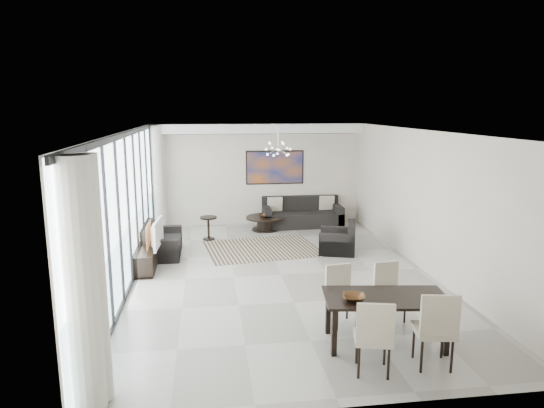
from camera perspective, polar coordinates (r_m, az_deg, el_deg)
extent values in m
cube|color=#A8A39B|center=(9.97, 1.06, -8.27)|extent=(6.00, 9.00, 0.02)
cube|color=white|center=(9.41, 1.13, 8.50)|extent=(6.00, 9.00, 0.02)
cube|color=beige|center=(13.98, -1.70, 3.48)|extent=(6.00, 0.02, 2.90)
cube|color=beige|center=(5.35, 8.51, -9.58)|extent=(6.00, 0.02, 2.90)
cube|color=beige|center=(10.46, 17.51, 0.31)|extent=(0.02, 9.00, 2.90)
cube|color=white|center=(9.60, -16.77, -0.59)|extent=(0.01, 8.95, 2.85)
cube|color=black|center=(9.42, -17.01, 7.78)|extent=(0.04, 8.95, 0.10)
cube|color=black|center=(9.98, -16.07, -8.59)|extent=(0.04, 8.95, 0.06)
cube|color=black|center=(5.82, -22.47, -8.63)|extent=(0.04, 0.05, 2.88)
cube|color=black|center=(6.74, -20.35, -5.78)|extent=(0.04, 0.05, 2.88)
cube|color=black|center=(7.68, -18.76, -3.62)|extent=(0.04, 0.05, 2.88)
cube|color=black|center=(8.63, -17.52, -1.93)|extent=(0.04, 0.05, 2.88)
cube|color=black|center=(9.60, -16.53, -0.58)|extent=(0.04, 0.05, 2.88)
cube|color=black|center=(10.57, -15.72, 0.52)|extent=(0.04, 0.05, 2.88)
cube|color=black|center=(11.54, -15.05, 1.44)|extent=(0.04, 0.05, 2.88)
cube|color=black|center=(12.52, -14.49, 2.21)|extent=(0.04, 0.05, 2.88)
cube|color=black|center=(13.51, -14.00, 2.87)|extent=(0.04, 0.05, 2.88)
cylinder|color=silver|center=(5.64, -21.47, -9.16)|extent=(0.36, 0.36, 2.85)
cylinder|color=silver|center=(13.64, -13.35, 2.98)|extent=(0.36, 0.36, 2.85)
cube|color=white|center=(13.68, -1.65, 8.86)|extent=(5.98, 0.40, 0.26)
cube|color=#A75417|center=(14.00, 0.34, 4.32)|extent=(1.68, 0.04, 0.98)
cylinder|color=silver|center=(11.94, 0.71, 7.82)|extent=(0.02, 0.02, 0.55)
sphere|color=silver|center=(11.96, 0.71, 6.50)|extent=(0.12, 0.12, 0.12)
cube|color=black|center=(11.74, -1.20, -5.25)|extent=(2.86, 2.35, 0.01)
cylinder|color=black|center=(13.43, -0.80, -1.60)|extent=(1.07, 1.07, 0.04)
cylinder|color=black|center=(13.47, -0.80, -2.38)|extent=(0.47, 0.47, 0.33)
cylinder|color=black|center=(13.51, -0.80, -2.99)|extent=(0.75, 0.75, 0.03)
imported|color=brown|center=(13.39, -1.09, -1.39)|extent=(0.23, 0.23, 0.07)
cube|color=black|center=(13.93, 3.59, -1.78)|extent=(2.25, 0.92, 0.41)
cube|color=black|center=(14.20, 3.32, 0.16)|extent=(2.25, 0.18, 0.41)
cube|color=black|center=(13.75, -0.63, -1.54)|extent=(0.18, 0.92, 0.59)
cube|color=black|center=(14.14, 7.69, -1.28)|extent=(0.18, 0.92, 0.59)
cube|color=black|center=(11.52, -12.72, -4.96)|extent=(0.81, 1.45, 0.36)
cube|color=black|center=(11.46, -14.42, -3.25)|extent=(0.16, 1.45, 0.36)
cube|color=black|center=(10.88, -13.02, -5.49)|extent=(0.81, 0.16, 0.52)
cube|color=black|center=(12.11, -12.48, -3.75)|extent=(0.81, 0.16, 0.52)
cube|color=black|center=(11.54, 7.66, -4.75)|extent=(1.03, 1.06, 0.36)
cube|color=black|center=(11.44, 9.35, -3.05)|extent=(0.40, 0.87, 0.36)
cube|color=black|center=(11.85, 7.72, -3.91)|extent=(0.83, 0.39, 0.53)
cube|color=black|center=(11.18, 7.63, -4.83)|extent=(0.83, 0.39, 0.53)
cylinder|color=black|center=(12.52, -7.51, -1.60)|extent=(0.44, 0.44, 0.04)
cylinder|color=black|center=(12.59, -7.47, -2.90)|extent=(0.06, 0.06, 0.55)
cylinder|color=black|center=(12.65, -7.44, -4.07)|extent=(0.31, 0.31, 0.03)
cube|color=black|center=(10.63, -14.56, -6.18)|extent=(0.40, 1.43, 0.45)
imported|color=gray|center=(10.53, -13.80, -3.42)|extent=(0.20, 1.01, 0.58)
cube|color=black|center=(7.16, 13.26, -10.67)|extent=(1.83, 1.08, 0.04)
cube|color=black|center=(6.87, 7.32, -14.75)|extent=(0.07, 0.07, 0.68)
cube|color=black|center=(7.47, 6.62, -12.49)|extent=(0.07, 0.07, 0.68)
cube|color=black|center=(7.23, 19.90, -13.98)|extent=(0.07, 0.07, 0.68)
cube|color=black|center=(7.81, 18.17, -11.93)|extent=(0.07, 0.07, 0.68)
cube|color=beige|center=(6.53, 11.78, -15.15)|extent=(0.56, 0.56, 0.06)
cube|color=beige|center=(6.23, 12.08, -13.81)|extent=(0.47, 0.16, 0.57)
cylinder|color=black|center=(6.78, 9.94, -16.36)|extent=(0.04, 0.04, 0.44)
cylinder|color=black|center=(6.50, 13.55, -17.80)|extent=(0.04, 0.04, 0.44)
cube|color=beige|center=(6.86, 18.45, -13.95)|extent=(0.56, 0.56, 0.06)
cube|color=beige|center=(6.56, 19.17, -12.53)|extent=(0.49, 0.13, 0.60)
cylinder|color=black|center=(7.08, 16.32, -15.32)|extent=(0.04, 0.04, 0.46)
cylinder|color=black|center=(6.87, 20.39, -16.47)|extent=(0.04, 0.04, 0.46)
cube|color=beige|center=(7.75, 8.32, -10.96)|extent=(0.50, 0.50, 0.06)
cube|color=beige|center=(7.82, 7.77, -8.84)|extent=(0.43, 0.12, 0.52)
cylinder|color=black|center=(7.77, 9.97, -12.77)|extent=(0.04, 0.04, 0.40)
cylinder|color=black|center=(7.91, 6.62, -12.24)|extent=(0.04, 0.04, 0.40)
cube|color=beige|center=(8.06, 13.80, -10.35)|extent=(0.48, 0.48, 0.05)
cube|color=beige|center=(8.12, 13.24, -8.35)|extent=(0.42, 0.11, 0.51)
cylinder|color=black|center=(8.09, 15.35, -12.04)|extent=(0.04, 0.04, 0.39)
cylinder|color=black|center=(8.20, 12.13, -11.57)|extent=(0.04, 0.04, 0.39)
imported|color=brown|center=(6.92, 9.62, -10.81)|extent=(0.37, 0.37, 0.08)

